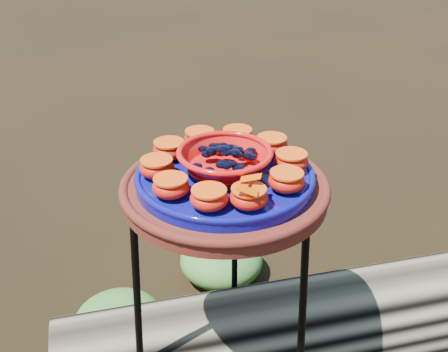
# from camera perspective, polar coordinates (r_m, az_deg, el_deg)

# --- Properties ---
(plant_stand) EXTENTS (0.44, 0.44, 0.70)m
(plant_stand) POSITION_cam_1_polar(r_m,az_deg,el_deg) (1.38, 0.06, -14.80)
(plant_stand) COLOR black
(plant_stand) RESTS_ON ground
(terracotta_saucer) EXTENTS (0.42, 0.42, 0.03)m
(terracotta_saucer) POSITION_cam_1_polar(r_m,az_deg,el_deg) (1.16, 0.07, -1.51)
(terracotta_saucer) COLOR #4E2013
(terracotta_saucer) RESTS_ON plant_stand
(cobalt_plate) EXTENTS (0.36, 0.36, 0.02)m
(cobalt_plate) POSITION_cam_1_polar(r_m,az_deg,el_deg) (1.14, 0.07, -0.24)
(cobalt_plate) COLOR navy
(cobalt_plate) RESTS_ON terracotta_saucer
(red_bowl) EXTENTS (0.18, 0.18, 0.05)m
(red_bowl) POSITION_cam_1_polar(r_m,az_deg,el_deg) (1.13, 0.07, 1.42)
(red_bowl) COLOR red
(red_bowl) RESTS_ON cobalt_plate
(glass_gems) EXTENTS (0.14, 0.14, 0.02)m
(glass_gems) POSITION_cam_1_polar(r_m,az_deg,el_deg) (1.11, 0.07, 3.13)
(glass_gems) COLOR black
(glass_gems) RESTS_ON red_bowl
(orange_half_0) EXTENTS (0.07, 0.07, 0.04)m
(orange_half_0) POSITION_cam_1_polar(r_m,az_deg,el_deg) (1.02, 2.52, -2.20)
(orange_half_0) COLOR #B10500
(orange_half_0) RESTS_ON cobalt_plate
(orange_half_1) EXTENTS (0.07, 0.07, 0.04)m
(orange_half_1) POSITION_cam_1_polar(r_m,az_deg,el_deg) (1.08, 6.36, -0.53)
(orange_half_1) COLOR #B10500
(orange_half_1) RESTS_ON cobalt_plate
(orange_half_2) EXTENTS (0.07, 0.07, 0.04)m
(orange_half_2) POSITION_cam_1_polar(r_m,az_deg,el_deg) (1.15, 6.83, 1.47)
(orange_half_2) COLOR #B10500
(orange_half_2) RESTS_ON cobalt_plate
(orange_half_3) EXTENTS (0.07, 0.07, 0.04)m
(orange_half_3) POSITION_cam_1_polar(r_m,az_deg,el_deg) (1.22, 4.85, 3.13)
(orange_half_3) COLOR #B10500
(orange_half_3) RESTS_ON cobalt_plate
(orange_half_4) EXTENTS (0.07, 0.07, 0.04)m
(orange_half_4) POSITION_cam_1_polar(r_m,az_deg,el_deg) (1.25, 1.37, 3.98)
(orange_half_4) COLOR #B10500
(orange_half_4) RESTS_ON cobalt_plate
(orange_half_5) EXTENTS (0.07, 0.07, 0.04)m
(orange_half_5) POSITION_cam_1_polar(r_m,az_deg,el_deg) (1.24, -2.48, 3.81)
(orange_half_5) COLOR #B10500
(orange_half_5) RESTS_ON cobalt_plate
(orange_half_6) EXTENTS (0.07, 0.07, 0.04)m
(orange_half_6) POSITION_cam_1_polar(r_m,az_deg,el_deg) (1.20, -5.59, 2.66)
(orange_half_6) COLOR #B10500
(orange_half_6) RESTS_ON cobalt_plate
(orange_half_7) EXTENTS (0.07, 0.07, 0.04)m
(orange_half_7) POSITION_cam_1_polar(r_m,az_deg,el_deg) (1.13, -6.83, 0.82)
(orange_half_7) COLOR #B10500
(orange_half_7) RESTS_ON cobalt_plate
(orange_half_8) EXTENTS (0.07, 0.07, 0.04)m
(orange_half_8) POSITION_cam_1_polar(r_m,az_deg,el_deg) (1.05, -5.43, -1.13)
(orange_half_8) COLOR #B10500
(orange_half_8) RESTS_ON cobalt_plate
(orange_half_9) EXTENTS (0.07, 0.07, 0.04)m
(orange_half_9) POSITION_cam_1_polar(r_m,az_deg,el_deg) (1.01, -1.53, -2.32)
(orange_half_9) COLOR #B10500
(orange_half_9) RESTS_ON cobalt_plate
(butterfly) EXTENTS (0.09, 0.06, 0.01)m
(butterfly) POSITION_cam_1_polar(r_m,az_deg,el_deg) (1.00, 2.55, -0.89)
(butterfly) COLOR #E04E00
(butterfly) RESTS_ON orange_half_0
(driftwood_log) EXTENTS (1.83, 1.10, 0.34)m
(driftwood_log) POSITION_cam_1_polar(r_m,az_deg,el_deg) (1.71, 15.83, -14.17)
(driftwood_log) COLOR black
(driftwood_log) RESTS_ON ground
(foliage_left) EXTENTS (0.28, 0.28, 0.14)m
(foliage_left) POSITION_cam_1_polar(r_m,az_deg,el_deg) (1.83, -10.65, -14.20)
(foliage_left) COLOR #3A712A
(foliage_left) RESTS_ON ground
(foliage_back) EXTENTS (0.30, 0.30, 0.15)m
(foliage_back) POSITION_cam_1_polar(r_m,az_deg,el_deg) (2.03, -0.28, -8.41)
(foliage_back) COLOR #3A712A
(foliage_back) RESTS_ON ground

